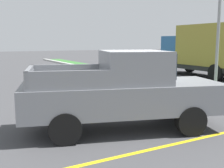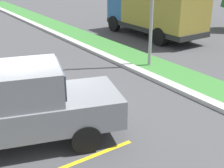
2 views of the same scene
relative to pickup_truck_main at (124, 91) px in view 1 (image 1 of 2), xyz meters
name	(u,v)px [view 1 (image 1 of 2)]	position (x,y,z in m)	size (l,w,h in m)	color
ground_plane	(134,117)	(-0.85, 0.90, -1.04)	(120.00, 120.00, 0.00)	#424244
parking_line_near	(97,116)	(-1.57, -0.05, -1.04)	(0.12, 4.80, 0.01)	yellow
parking_line_far	(158,148)	(1.53, -0.05, -1.04)	(0.12, 4.80, 0.01)	yellow
pickup_truck_main	(124,91)	(0.00, 0.00, 0.00)	(3.36, 5.54, 2.10)	black
cargo_truck_distant	(208,49)	(-6.92, 10.68, 0.81)	(6.80, 2.51, 3.40)	black
street_light	(218,1)	(-2.87, 6.65, 3.10)	(0.24, 1.49, 7.16)	gray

